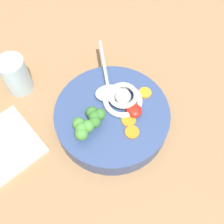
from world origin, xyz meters
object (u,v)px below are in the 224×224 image
Objects in this scene: soup_spoon at (108,88)px; folded_napkin at (5,146)px; soup_bowl at (112,117)px; drinking_glass at (15,75)px; noodle_pile at (123,98)px.

folded_napkin is (0.02, 24.68, -4.95)cm from soup_spoon.
soup_bowl is at bearing -103.27° from folded_napkin.
drinking_glass reaches higher than folded_napkin.
folded_napkin is at bearing 81.23° from noodle_pile.
noodle_pile is 26.95cm from folded_napkin.
noodle_pile is 4.27cm from soup_spoon.
folded_napkin is (4.03, 26.11, -5.31)cm from noodle_pile.
folded_napkin is at bearing 76.73° from soup_bowl.
noodle_pile is at bearing -67.49° from soup_bowl.
noodle_pile is 25.10cm from drinking_glass.
drinking_glass is 15.96cm from folded_napkin.
drinking_glass is (13.23, 16.78, -0.73)cm from soup_spoon.
soup_bowl is 1.70× the size of folded_napkin.
soup_spoon is at bearing 19.66° from noodle_pile.
noodle_pile is 0.64× the size of folded_napkin.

